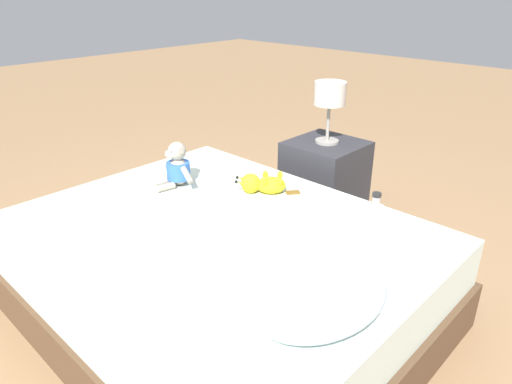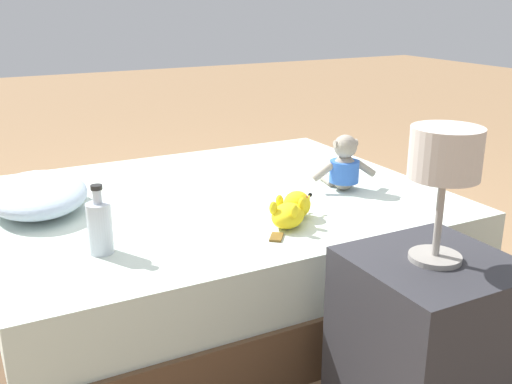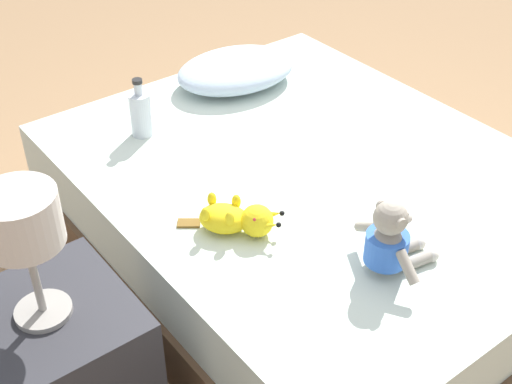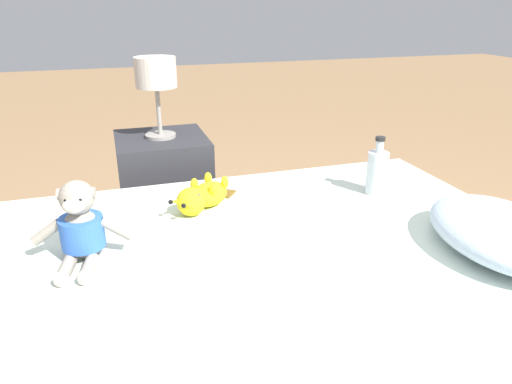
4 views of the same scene
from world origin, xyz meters
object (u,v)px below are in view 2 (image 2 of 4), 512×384
Objects in this scene: glass_bottle at (100,226)px; plush_yellow_creature at (292,210)px; bed at (216,246)px; bedside_lamp at (445,161)px; pillow at (38,194)px; nightstand at (426,348)px; plush_monkey at (343,167)px.

plush_yellow_creature is at bearing -94.75° from glass_bottle.
bedside_lamp is (-1.05, -0.18, 0.60)m from bed.
bedside_lamp is (-1.20, -0.84, 0.31)m from pillow.
nightstand is at bearing -170.13° from bed.
plush_monkey is 0.97m from bedside_lamp.
pillow is at bearing 77.02° from bed.
glass_bottle is at bearing -167.60° from pillow.
glass_bottle is (0.06, 0.66, 0.04)m from plush_yellow_creature.
pillow is at bearing 74.44° from plush_monkey.
nightstand is (-0.87, 0.33, -0.27)m from plush_monkey.
glass_bottle is at bearing 85.25° from plush_yellow_creature.
plush_yellow_creature is (-0.56, -0.78, -0.01)m from pillow.
bed is 0.51m from plush_yellow_creature.
glass_bottle reaches higher than pillow.
pillow is 0.52m from glass_bottle.
pillow is at bearing 54.04° from plush_yellow_creature.
plush_yellow_creature is at bearing 121.41° from plush_monkey.
nightstand is (-1.20, -0.84, -0.23)m from pillow.
plush_yellow_creature is 1.26× the size of glass_bottle.
plush_yellow_creature is at bearing -163.90° from bed.
glass_bottle is 1.04m from bedside_lamp.
pillow is 1.50m from bedside_lamp.
nightstand is (-0.69, -0.73, -0.26)m from glass_bottle.
pillow is 1.89× the size of plush_monkey.
plush_monkey is at bearing -105.56° from pillow.
bed is at bearing 71.19° from plush_monkey.
plush_monkey is 1.07m from glass_bottle.
plush_yellow_creature is 0.72m from bedside_lamp.
plush_yellow_creature is 0.67m from glass_bottle.
plush_yellow_creature is 0.67m from nightstand.
glass_bottle reaches higher than nightstand.
glass_bottle reaches higher than bed.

